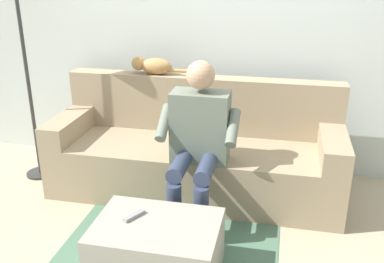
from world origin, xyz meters
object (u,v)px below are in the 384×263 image
(couch, at_px, (196,154))
(person_solo_seated, at_px, (198,136))
(cat_on_backrest, at_px, (152,66))
(coffee_table, at_px, (157,250))
(remote_gray, at_px, (134,216))

(couch, distance_m, person_solo_seated, 0.53)
(person_solo_seated, bearing_deg, cat_on_backrest, -51.73)
(coffee_table, distance_m, person_solo_seated, 0.84)
(couch, distance_m, remote_gray, 1.09)
(couch, bearing_deg, cat_on_backrest, -30.57)
(coffee_table, distance_m, cat_on_backrest, 1.62)
(couch, height_order, person_solo_seated, person_solo_seated)
(coffee_table, xyz_separation_m, cat_on_backrest, (0.42, -1.36, 0.77))
(cat_on_backrest, height_order, remote_gray, cat_on_backrest)
(person_solo_seated, height_order, remote_gray, person_solo_seated)
(couch, xyz_separation_m, person_solo_seated, (-0.10, 0.41, 0.33))
(couch, distance_m, coffee_table, 1.12)
(coffee_table, relative_size, remote_gray, 4.88)
(remote_gray, bearing_deg, couch, 22.02)
(person_solo_seated, bearing_deg, coffee_table, 82.20)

